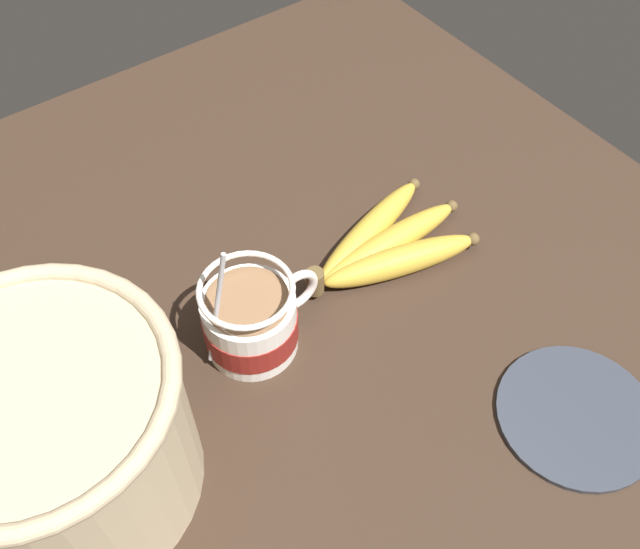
% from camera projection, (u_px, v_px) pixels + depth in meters
% --- Properties ---
extents(table, '(1.05, 1.05, 0.03)m').
position_uv_depth(table, '(282.00, 354.00, 0.75)').
color(table, '#332319').
rests_on(table, ground).
extents(coffee_mug, '(0.13, 0.10, 0.16)m').
position_uv_depth(coffee_mug, '(251.00, 321.00, 0.71)').
color(coffee_mug, white).
rests_on(coffee_mug, table).
extents(banana_bunch, '(0.22, 0.14, 0.04)m').
position_uv_depth(banana_bunch, '(387.00, 245.00, 0.81)').
color(banana_bunch, brown).
rests_on(banana_bunch, table).
extents(woven_basket, '(0.23, 0.23, 0.18)m').
position_uv_depth(woven_basket, '(54.00, 434.00, 0.58)').
color(woven_basket, tan).
rests_on(woven_basket, table).
extents(small_plate, '(0.16, 0.16, 0.01)m').
position_uv_depth(small_plate, '(577.00, 415.00, 0.69)').
color(small_plate, '#333842').
rests_on(small_plate, table).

